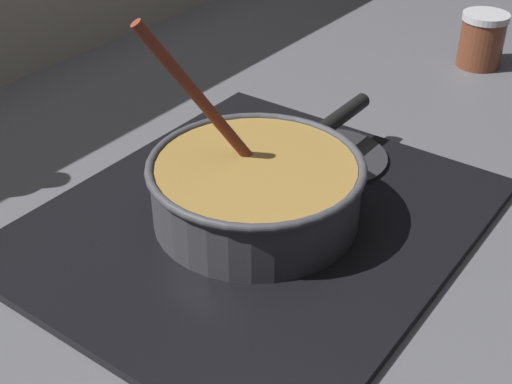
{
  "coord_description": "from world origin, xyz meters",
  "views": [
    {
      "loc": [
        -0.54,
        -0.25,
        0.52
      ],
      "look_at": [
        0.04,
        0.17,
        0.05
      ],
      "focal_mm": 48.9,
      "sensor_mm": 36.0,
      "label": 1
    }
  ],
  "objects": [
    {
      "name": "ground",
      "position": [
        0.0,
        0.0,
        -0.02
      ],
      "size": [
        2.4,
        1.6,
        0.04
      ],
      "primitive_type": "cube",
      "color": "#4C4C51"
    },
    {
      "name": "hob_plate",
      "position": [
        0.04,
        0.17,
        0.01
      ],
      "size": [
        0.56,
        0.48,
        0.01
      ],
      "primitive_type": "cube",
      "color": "black",
      "rests_on": "ground"
    },
    {
      "name": "burner_ring",
      "position": [
        0.04,
        0.17,
        0.02
      ],
      "size": [
        0.17,
        0.17,
        0.01
      ],
      "primitive_type": "torus",
      "color": "#592D0C",
      "rests_on": "hob_plate"
    },
    {
      "name": "spare_burner",
      "position": [
        0.22,
        0.17,
        0.01
      ],
      "size": [
        0.16,
        0.16,
        0.01
      ],
      "primitive_type": "cylinder",
      "color": "#262628",
      "rests_on": "hob_plate"
    },
    {
      "name": "cooking_pan",
      "position": [
        0.04,
        0.17,
        0.06
      ],
      "size": [
        0.4,
        0.27,
        0.26
      ],
      "color": "#38383D",
      "rests_on": "hob_plate"
    },
    {
      "name": "condiment_jar",
      "position": [
        0.69,
        0.13,
        0.05
      ],
      "size": [
        0.08,
        0.08,
        0.1
      ],
      "color": "brown",
      "rests_on": "ground"
    }
  ]
}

